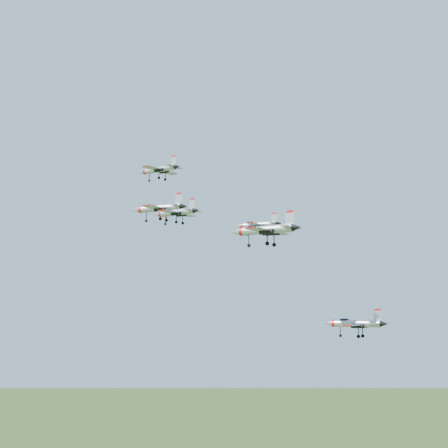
% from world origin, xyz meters
% --- Properties ---
extents(jet_lead, '(13.41, 11.23, 3.59)m').
position_xyz_m(jet_lead, '(-25.16, 16.62, 160.83)').
color(jet_lead, '#A7ABB3').
extents(jet_left_high, '(13.69, 11.24, 3.67)m').
position_xyz_m(jet_left_high, '(-14.06, -1.37, 147.69)').
color(jet_left_high, '#A7ABB3').
extents(jet_right_high, '(10.64, 8.89, 2.85)m').
position_xyz_m(jet_right_high, '(-1.92, -15.34, 144.01)').
color(jet_right_high, '#A7ABB3').
extents(jet_left_low, '(10.82, 8.91, 2.90)m').
position_xyz_m(jet_left_low, '(5.33, 6.57, 143.97)').
color(jet_left_low, '#A7ABB3').
extents(jet_right_low, '(13.89, 11.57, 3.71)m').
position_xyz_m(jet_right_low, '(14.96, -14.11, 140.04)').
color(jet_right_low, '#A7ABB3').
extents(jet_trail, '(12.30, 10.24, 3.29)m').
position_xyz_m(jet_trail, '(26.88, -0.40, 123.93)').
color(jet_trail, '#A7ABB3').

